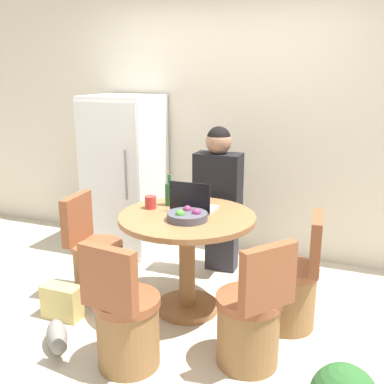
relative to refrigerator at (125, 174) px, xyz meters
name	(u,v)px	position (x,y,z in m)	size (l,w,h in m)	color
ground_plane	(166,321)	(1.00, -1.21, -0.79)	(12.00, 12.00, 0.00)	beige
wall_back	(231,124)	(1.00, 0.39, 0.51)	(7.00, 0.06, 2.60)	beige
refrigerator	(125,174)	(0.00, 0.00, 0.00)	(0.68, 0.69, 1.58)	white
dining_table	(187,242)	(1.08, -0.99, -0.23)	(1.02, 1.02, 0.78)	olive
chair_left_side	(96,263)	(0.30, -1.05, -0.50)	(0.42, 0.41, 0.85)	olive
chair_near_right_corner	(250,323)	(1.70, -1.47, -0.50)	(0.48, 0.48, 0.85)	olive
chair_near_camera	(126,325)	(0.99, -1.77, -0.50)	(0.42, 0.43, 0.85)	olive
chair_right_side	(291,289)	(1.86, -0.92, -0.50)	(0.42, 0.41, 0.85)	olive
person_seated	(219,194)	(1.10, -0.26, -0.03)	(0.40, 0.37, 1.36)	#2D2D38
laptop	(193,204)	(1.09, -0.87, 0.04)	(0.32, 0.23, 0.24)	#B7B7BC
fruit_bowl	(187,216)	(1.13, -1.10, 0.02)	(0.29, 0.29, 0.09)	#4C4C56
coffee_cup	(151,202)	(0.76, -0.94, 0.04)	(0.09, 0.09, 0.10)	#B2332D
bottle	(170,193)	(0.86, -0.81, 0.09)	(0.07, 0.07, 0.25)	#23602D
cat	(57,336)	(0.46, -1.78, -0.70)	(0.34, 0.36, 0.16)	gray
handbag	(62,302)	(0.25, -1.44, -0.66)	(0.30, 0.14, 0.26)	tan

